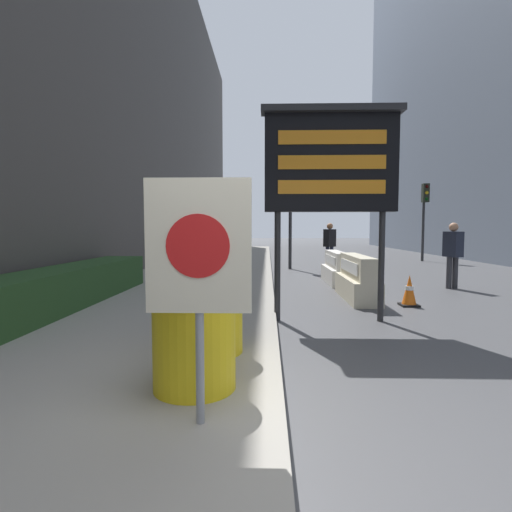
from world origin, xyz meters
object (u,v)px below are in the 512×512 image
at_px(jersey_barrier_white, 336,269).
at_px(traffic_light_near_curb, 291,198).
at_px(traffic_light_far_side, 425,205).
at_px(warning_sign, 199,259).
at_px(traffic_cone_near, 409,291).
at_px(traffic_cone_mid, 338,267).
at_px(barrel_drum_middle, 211,315).
at_px(jersey_barrier_cream, 357,280).
at_px(pedestrian_passerby, 453,250).
at_px(message_board, 331,163).
at_px(barrel_drum_foreground, 194,341).
at_px(pedestrian_worker, 330,242).

xyz_separation_m(jersey_barrier_white, traffic_light_near_curb, (-1.07, 3.67, 2.25)).
bearing_deg(traffic_light_far_side, warning_sign, -115.81).
relative_size(traffic_cone_near, traffic_cone_mid, 1.01).
bearing_deg(warning_sign, traffic_cone_near, 57.45).
height_order(barrel_drum_middle, jersey_barrier_cream, barrel_drum_middle).
xyz_separation_m(warning_sign, jersey_barrier_white, (2.38, 8.35, -0.92)).
height_order(traffic_cone_mid, traffic_light_near_curb, traffic_light_near_curb).
bearing_deg(pedestrian_passerby, warning_sign, -55.62).
xyz_separation_m(message_board, traffic_light_near_curb, (-0.16, 8.26, 0.09)).
relative_size(barrel_drum_middle, warning_sign, 0.48).
bearing_deg(traffic_cone_near, traffic_light_near_curb, 105.40).
bearing_deg(traffic_cone_near, message_board, -143.37).
xyz_separation_m(barrel_drum_foreground, pedestrian_passerby, (5.26, 6.75, 0.43)).
bearing_deg(jersey_barrier_white, traffic_cone_near, -75.49).
bearing_deg(traffic_light_far_side, jersey_barrier_white, -125.20).
xyz_separation_m(barrel_drum_foreground, traffic_cone_near, (3.38, 4.43, -0.25)).
relative_size(jersey_barrier_white, traffic_cone_mid, 3.47).
height_order(jersey_barrier_white, pedestrian_worker, pedestrian_worker).
xyz_separation_m(traffic_light_far_side, pedestrian_passerby, (-2.55, -8.44, -1.60)).
bearing_deg(traffic_light_far_side, barrel_drum_foreground, -117.19).
bearing_deg(jersey_barrier_cream, message_board, -114.03).
relative_size(message_board, pedestrian_passerby, 2.06).
height_order(barrel_drum_foreground, barrel_drum_middle, same).
bearing_deg(barrel_drum_middle, barrel_drum_foreground, -89.78).
relative_size(message_board, jersey_barrier_white, 1.62).
bearing_deg(traffic_light_far_side, pedestrian_worker, -144.48).
distance_m(warning_sign, pedestrian_worker, 12.69).
bearing_deg(pedestrian_worker, barrel_drum_middle, -149.83).
xyz_separation_m(barrel_drum_foreground, barrel_drum_middle, (-0.00, 1.01, 0.00)).
xyz_separation_m(message_board, pedestrian_worker, (1.34, 8.61, -1.54)).
height_order(barrel_drum_foreground, traffic_cone_near, barrel_drum_foreground).
distance_m(warning_sign, traffic_cone_near, 6.09).
distance_m(barrel_drum_middle, traffic_cone_mid, 8.59).
height_order(traffic_light_far_side, pedestrian_worker, traffic_light_far_side).
relative_size(jersey_barrier_white, traffic_light_near_curb, 0.58).
xyz_separation_m(barrel_drum_middle, jersey_barrier_cream, (2.54, 4.15, -0.14)).
bearing_deg(traffic_cone_mid, jersey_barrier_white, -102.16).
bearing_deg(jersey_barrier_cream, pedestrian_worker, 86.22).
bearing_deg(traffic_cone_mid, pedestrian_worker, 87.09).
height_order(barrel_drum_middle, traffic_cone_near, barrel_drum_middle).
relative_size(traffic_cone_near, traffic_light_near_curb, 0.17).
relative_size(warning_sign, jersey_barrier_cream, 0.82).
bearing_deg(traffic_light_near_curb, traffic_cone_mid, -58.99).
bearing_deg(traffic_cone_near, barrel_drum_middle, -134.72).
height_order(barrel_drum_middle, traffic_light_far_side, traffic_light_far_side).
distance_m(warning_sign, jersey_barrier_cream, 6.33).
distance_m(barrel_drum_middle, jersey_barrier_white, 7.17).
bearing_deg(pedestrian_passerby, traffic_cone_near, -59.94).
distance_m(jersey_barrier_cream, traffic_cone_near, 1.13).
relative_size(traffic_cone_near, traffic_light_far_side, 0.17).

